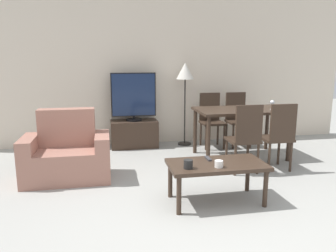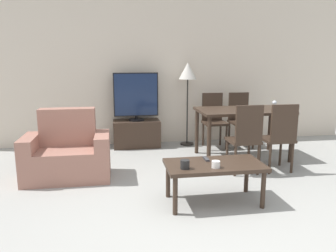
{
  "view_description": "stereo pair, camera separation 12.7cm",
  "coord_description": "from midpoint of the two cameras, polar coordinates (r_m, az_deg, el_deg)",
  "views": [
    {
      "loc": [
        -0.99,
        -2.54,
        1.52
      ],
      "look_at": [
        -0.17,
        1.69,
        0.65
      ],
      "focal_mm": 35.0,
      "sensor_mm": 36.0,
      "label": 1
    },
    {
      "loc": [
        -0.87,
        -2.56,
        1.52
      ],
      "look_at": [
        -0.17,
        1.69,
        0.65
      ],
      "focal_mm": 35.0,
      "sensor_mm": 36.0,
      "label": 2
    }
  ],
  "objects": [
    {
      "name": "coffee_table",
      "position": [
        3.57,
        7.46,
        -7.2
      ],
      "size": [
        1.04,
        0.55,
        0.44
      ],
      "color": "#38281E",
      "rests_on": "ground_plane"
    },
    {
      "name": "dining_chair_near_right",
      "position": [
        4.72,
        17.97,
        -1.32
      ],
      "size": [
        0.4,
        0.4,
        0.95
      ],
      "color": "#38281E",
      "rests_on": "ground_plane"
    },
    {
      "name": "floor_lamp",
      "position": [
        5.84,
        2.38,
        8.84
      ],
      "size": [
        0.31,
        0.31,
        1.48
      ],
      "color": "black",
      "rests_on": "ground_plane"
    },
    {
      "name": "tv_stand",
      "position": [
        5.85,
        -6.5,
        -1.35
      ],
      "size": [
        0.82,
        0.43,
        0.47
      ],
      "color": "#38281E",
      "rests_on": "ground_plane"
    },
    {
      "name": "dining_chair_far",
      "position": [
        6.0,
        11.36,
        1.64
      ],
      "size": [
        0.4,
        0.4,
        0.95
      ],
      "color": "#38281E",
      "rests_on": "ground_plane"
    },
    {
      "name": "remote_primary",
      "position": [
        3.66,
        6.02,
        -5.65
      ],
      "size": [
        0.04,
        0.15,
        0.02
      ],
      "color": "#38383D",
      "rests_on": "coffee_table"
    },
    {
      "name": "armchair",
      "position": [
        4.45,
        -17.93,
        -4.89
      ],
      "size": [
        1.08,
        0.63,
        0.9
      ],
      "color": "#9E6B5B",
      "rests_on": "ground_plane"
    },
    {
      "name": "dining_chair_near",
      "position": [
        4.51,
        12.51,
        -1.62
      ],
      "size": [
        0.4,
        0.4,
        0.95
      ],
      "color": "#38281E",
      "rests_on": "ground_plane"
    },
    {
      "name": "cup_colored_far",
      "position": [
        3.33,
        2.45,
        -6.67
      ],
      "size": [
        0.09,
        0.09,
        0.09
      ],
      "color": "black",
      "rests_on": "coffee_table"
    },
    {
      "name": "dining_table",
      "position": [
        5.23,
        11.92,
        1.92
      ],
      "size": [
        1.4,
        0.82,
        0.77
      ],
      "color": "#38281E",
      "rests_on": "ground_plane"
    },
    {
      "name": "wall_back",
      "position": [
        6.04,
        -2.14,
        9.79
      ],
      "size": [
        7.22,
        0.06,
        2.7
      ],
      "color": "beige",
      "rests_on": "ground_plane"
    },
    {
      "name": "cup_white_near",
      "position": [
        3.4,
        7.78,
        -6.56
      ],
      "size": [
        0.09,
        0.09,
        0.07
      ],
      "color": "white",
      "rests_on": "coffee_table"
    },
    {
      "name": "wine_glass_left",
      "position": [
        5.25,
        17.05,
        3.86
      ],
      "size": [
        0.07,
        0.07,
        0.15
      ],
      "color": "silver",
      "rests_on": "dining_table"
    },
    {
      "name": "dining_chair_far_left",
      "position": [
        5.84,
        6.9,
        1.51
      ],
      "size": [
        0.4,
        0.4,
        0.95
      ],
      "color": "#38281E",
      "rests_on": "ground_plane"
    },
    {
      "name": "ground_plane",
      "position": [
        3.11,
        8.32,
        -17.96
      ],
      "size": [
        18.0,
        18.0,
        0.0
      ],
      "primitive_type": "plane",
      "color": "#9E9E99"
    },
    {
      "name": "tv",
      "position": [
        5.73,
        -6.65,
        5.08
      ],
      "size": [
        0.78,
        0.27,
        0.84
      ],
      "color": "black",
      "rests_on": "tv_stand"
    }
  ]
}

